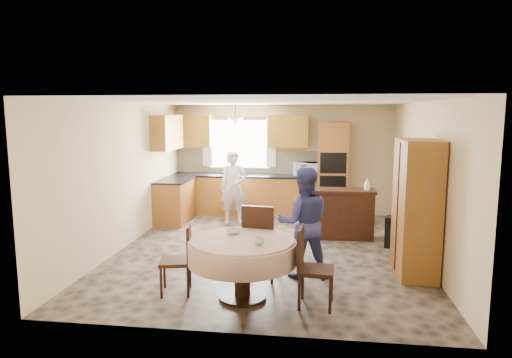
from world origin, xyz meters
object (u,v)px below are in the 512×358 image
object	(u,v)px
cupboard	(416,208)
chair_back	(260,238)
chair_left	(181,255)
chair_right	(310,263)
sideboard	(341,215)
person_dining	(303,222)
oven_tower	(333,170)
person_sink	(234,187)
dining_table	(242,253)

from	to	relation	value
cupboard	chair_back	world-z (taller)	cupboard
chair_left	chair_right	size ratio (longest dim) A/B	0.93
sideboard	chair_back	world-z (taller)	chair_back
sideboard	person_dining	bearing A→B (deg)	-108.28
sideboard	person_dining	distance (m)	2.26
chair_left	person_dining	distance (m)	1.76
sideboard	person_dining	world-z (taller)	person_dining
chair_right	person_dining	distance (m)	1.04
oven_tower	sideboard	world-z (taller)	oven_tower
sideboard	person_sink	distance (m)	2.40
cupboard	chair_right	bearing A→B (deg)	-138.17
dining_table	person_sink	distance (m)	4.01
cupboard	chair_right	xyz separation A→B (m)	(-1.49, -1.33, -0.44)
cupboard	person_sink	size ratio (longest dim) A/B	1.28
chair_back	chair_right	bearing A→B (deg)	139.22
chair_left	chair_back	size ratio (longest dim) A/B	0.84
dining_table	person_dining	size ratio (longest dim) A/B	0.85
chair_back	person_sink	xyz separation A→B (m)	(-0.96, 3.24, 0.17)
dining_table	person_sink	bearing A→B (deg)	101.91
chair_left	chair_back	world-z (taller)	chair_back
sideboard	chair_right	world-z (taller)	chair_right
chair_right	person_dining	bearing A→B (deg)	10.86
oven_tower	person_sink	distance (m)	2.27
dining_table	cupboard	bearing A→B (deg)	27.81
cupboard	person_sink	world-z (taller)	cupboard
sideboard	person_sink	xyz separation A→B (m)	(-2.20, 0.89, 0.33)
chair_left	person_sink	world-z (taller)	person_sink
dining_table	person_sink	xyz separation A→B (m)	(-0.83, 3.92, 0.16)
oven_tower	chair_back	xyz separation A→B (m)	(-1.12, -4.09, -0.47)
dining_table	person_dining	bearing A→B (deg)	50.90
sideboard	person_sink	size ratio (longest dim) A/B	0.79
chair_back	person_dining	xyz separation A→B (m)	(0.59, 0.21, 0.19)
dining_table	chair_left	bearing A→B (deg)	174.04
dining_table	chair_back	bearing A→B (deg)	78.80
chair_left	chair_right	distance (m)	1.66
chair_right	oven_tower	bearing A→B (deg)	-0.33
sideboard	chair_right	size ratio (longest dim) A/B	1.24
chair_back	person_dining	distance (m)	0.66
cupboard	person_dining	distance (m)	1.64
chair_left	dining_table	bearing A→B (deg)	72.41
sideboard	chair_left	size ratio (longest dim) A/B	1.33
oven_tower	chair_left	xyz separation A→B (m)	(-2.07, -4.69, -0.56)
cupboard	person_dining	bearing A→B (deg)	-168.31
oven_tower	chair_left	distance (m)	5.15
chair_left	chair_back	xyz separation A→B (m)	(0.95, 0.60, 0.09)
oven_tower	person_dining	bearing A→B (deg)	-97.72
person_sink	dining_table	bearing A→B (deg)	-89.73
dining_table	person_dining	world-z (taller)	person_dining
chair_back	person_sink	bearing A→B (deg)	-65.91
chair_right	person_dining	world-z (taller)	person_dining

